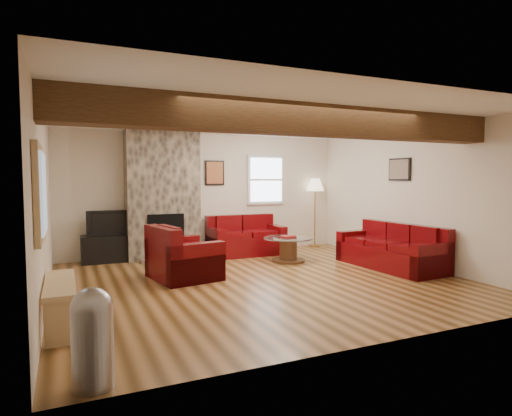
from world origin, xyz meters
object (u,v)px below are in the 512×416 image
(loveseat, at_px, (246,235))
(tv_cabinet, at_px, (110,248))
(sofa_three, at_px, (390,246))
(armchair_red, at_px, (184,252))
(television, at_px, (109,223))
(coffee_table, at_px, (288,249))
(floor_lamp, at_px, (315,188))

(loveseat, height_order, tv_cabinet, loveseat)
(sofa_three, relative_size, armchair_red, 1.92)
(loveseat, relative_size, television, 1.83)
(loveseat, xyz_separation_m, coffee_table, (0.44, -1.03, -0.17))
(coffee_table, bearing_deg, armchair_red, -165.86)
(tv_cabinet, relative_size, television, 1.24)
(sofa_three, xyz_separation_m, tv_cabinet, (-4.49, 2.57, -0.13))
(armchair_red, bearing_deg, tv_cabinet, 16.00)
(loveseat, height_order, armchair_red, armchair_red)
(loveseat, relative_size, armchair_red, 1.45)
(loveseat, relative_size, floor_lamp, 0.96)
(coffee_table, relative_size, floor_lamp, 0.60)
(loveseat, height_order, television, television)
(loveseat, distance_m, television, 2.71)
(tv_cabinet, distance_m, television, 0.49)
(loveseat, bearing_deg, floor_lamp, 10.07)
(sofa_three, distance_m, loveseat, 2.91)
(tv_cabinet, bearing_deg, loveseat, -6.41)
(floor_lamp, bearing_deg, coffee_table, -136.62)
(television, bearing_deg, armchair_red, -63.28)
(loveseat, bearing_deg, television, 173.98)
(armchair_red, bearing_deg, sofa_three, -111.77)
(coffee_table, height_order, tv_cabinet, tv_cabinet)
(television, bearing_deg, sofa_three, -29.83)
(sofa_three, distance_m, coffee_table, 1.86)
(sofa_three, bearing_deg, tv_cabinet, -123.07)
(loveseat, height_order, floor_lamp, floor_lamp)
(sofa_three, xyz_separation_m, loveseat, (-1.82, 2.27, 0.02))
(coffee_table, height_order, television, television)
(loveseat, xyz_separation_m, television, (-2.67, 0.30, 0.35))
(tv_cabinet, xyz_separation_m, floor_lamp, (4.55, 0.02, 1.09))
(armchair_red, xyz_separation_m, tv_cabinet, (-0.95, 1.88, -0.16))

